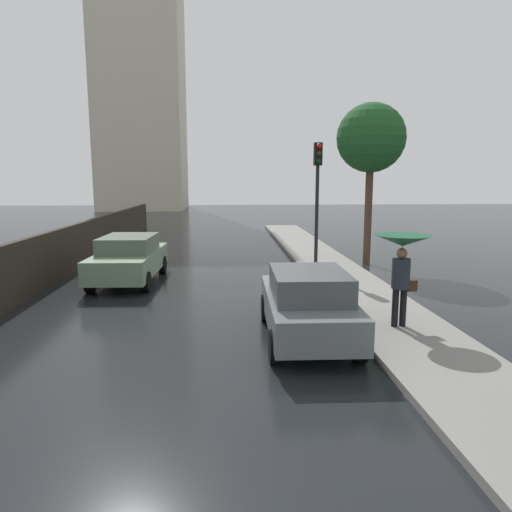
% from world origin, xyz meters
% --- Properties ---
extents(car_green_near_kerb, '(1.98, 4.32, 1.50)m').
position_xyz_m(car_green_near_kerb, '(-1.85, 12.71, 0.78)').
color(car_green_near_kerb, slate).
rests_on(car_green_near_kerb, ground).
extents(car_grey_mid_road, '(1.80, 3.90, 1.48)m').
position_xyz_m(car_grey_mid_road, '(2.95, 6.88, 0.76)').
color(car_grey_mid_road, slate).
rests_on(car_grey_mid_road, ground).
extents(pedestrian_with_umbrella_near, '(1.19, 1.19, 1.99)m').
position_xyz_m(pedestrian_with_umbrella_near, '(5.00, 7.21, 1.75)').
color(pedestrian_with_umbrella_near, black).
rests_on(pedestrian_with_umbrella_near, sidewalk_strip).
extents(traffic_light, '(0.26, 0.39, 4.36)m').
position_xyz_m(traffic_light, '(4.39, 13.44, 3.16)').
color(traffic_light, black).
rests_on(traffic_light, sidewalk_strip).
extents(street_tree_mid, '(2.61, 2.61, 6.16)m').
position_xyz_m(street_tree_mid, '(6.81, 15.49, 4.80)').
color(street_tree_mid, '#4C3823').
rests_on(street_tree_mid, ground).
extents(distant_tower, '(9.04, 10.18, 38.80)m').
position_xyz_m(distant_tower, '(-7.92, 51.86, 16.79)').
color(distant_tower, beige).
rests_on(distant_tower, ground).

